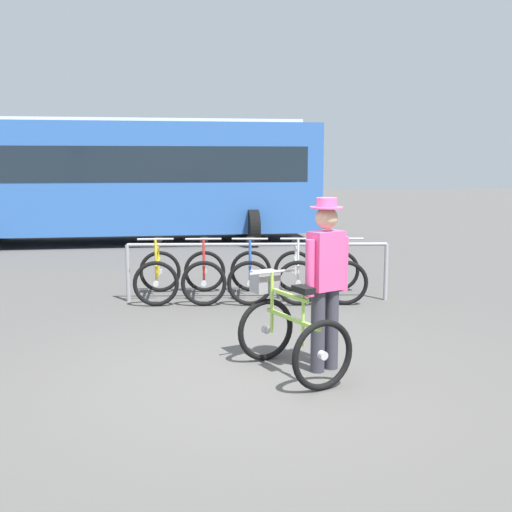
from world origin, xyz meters
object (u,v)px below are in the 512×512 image
at_px(racked_bike_red, 204,275).
at_px(racked_bike_lime, 342,274).
at_px(person_with_featured_bike, 326,277).
at_px(featured_bicycle, 288,328).
at_px(racked_bike_blue, 250,274).
at_px(racked_bike_yellow, 158,275).
at_px(bus_distant, 119,174).
at_px(racked_bike_white, 296,274).

relative_size(racked_bike_red, racked_bike_lime, 0.94).
bearing_deg(person_with_featured_bike, featured_bicycle, -178.82).
bearing_deg(racked_bike_blue, racked_bike_yellow, 174.73).
bearing_deg(racked_bike_red, person_with_featured_bike, -72.92).
relative_size(racked_bike_blue, bus_distant, 0.11).
bearing_deg(featured_bicycle, person_with_featured_bike, 1.18).
bearing_deg(person_with_featured_bike, racked_bike_blue, 96.26).
height_order(featured_bicycle, bus_distant, bus_distant).
bearing_deg(featured_bicycle, racked_bike_lime, 67.15).
xyz_separation_m(racked_bike_blue, racked_bike_white, (0.70, -0.06, -0.00)).
relative_size(racked_bike_yellow, racked_bike_lime, 0.93).
height_order(racked_bike_red, racked_bike_blue, same).
bearing_deg(racked_bike_blue, racked_bike_white, -5.27).
height_order(racked_bike_yellow, bus_distant, bus_distant).
distance_m(person_with_featured_bike, bus_distant, 10.92).
distance_m(racked_bike_white, person_with_featured_bike, 3.43).
bearing_deg(racked_bike_white, racked_bike_yellow, 174.73).
bearing_deg(racked_bike_red, bus_distant, 105.15).
bearing_deg(person_with_featured_bike, racked_bike_yellow, 116.45).
height_order(racked_bike_red, person_with_featured_bike, person_with_featured_bike).
relative_size(racked_bike_yellow, featured_bicycle, 0.88).
relative_size(racked_bike_blue, racked_bike_white, 1.00).
height_order(racked_bike_yellow, person_with_featured_bike, person_with_featured_bike).
xyz_separation_m(racked_bike_blue, person_with_featured_bike, (0.38, -3.43, 0.58)).
xyz_separation_m(racked_bike_lime, bus_distant, (-3.98, 7.18, 1.37)).
xyz_separation_m(racked_bike_blue, bus_distant, (-2.59, 7.05, 1.37)).
bearing_deg(racked_bike_red, racked_bike_yellow, 174.73).
distance_m(racked_bike_lime, bus_distant, 8.32).
bearing_deg(racked_bike_lime, featured_bicycle, -112.85).
bearing_deg(racked_bike_lime, racked_bike_red, 174.73).
distance_m(racked_bike_yellow, featured_bicycle, 3.83).
bearing_deg(racked_bike_white, bus_distant, 114.79).
distance_m(racked_bike_blue, person_with_featured_bike, 3.50).
xyz_separation_m(racked_bike_red, racked_bike_white, (1.39, -0.13, -0.00)).
distance_m(racked_bike_white, featured_bicycle, 3.45).
distance_m(racked_bike_red, racked_bike_white, 1.40).
height_order(racked_bike_red, bus_distant, bus_distant).
relative_size(racked_bike_red, person_with_featured_bike, 0.65).
bearing_deg(bus_distant, person_with_featured_bike, -74.20).
distance_m(racked_bike_lime, featured_bicycle, 3.59).
xyz_separation_m(racked_bike_red, racked_bike_lime, (2.09, -0.19, 0.00)).
distance_m(racked_bike_yellow, person_with_featured_bike, 4.02).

